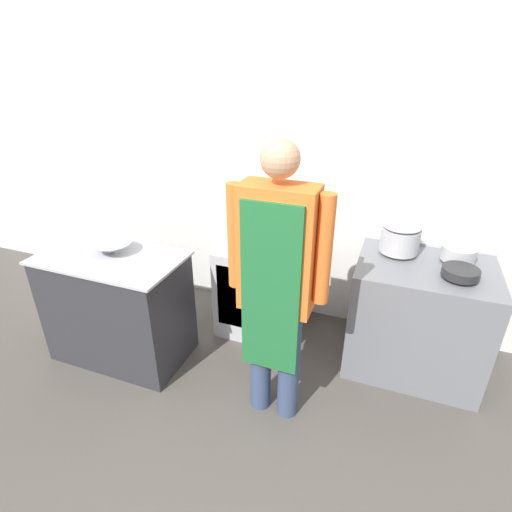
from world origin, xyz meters
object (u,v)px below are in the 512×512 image
Objects in this scene: stove at (417,317)px; stock_pot at (400,237)px; mixing_bowl at (112,248)px; sauce_pot at (459,253)px; person_cook at (277,277)px; fridge_unit at (264,286)px; saute_pan at (461,272)px.

stove is 0.63m from stock_pot.
mixing_bowl is at bearing -158.96° from stock_pot.
sauce_pot is at bearing 0.00° from stock_pot.
person_cook is at bearing -7.97° from mixing_bowl.
sauce_pot is (2.40, 0.77, 0.02)m from mixing_bowl.
sauce_pot reaches higher than mixing_bowl.
stove is 0.52× the size of person_cook.
stove is 3.40× the size of stock_pot.
stock_pot is at bearing 55.88° from person_cook.
stock_pot is (1.04, 0.06, 0.61)m from fridge_unit.
saute_pan is at bearing -32.56° from stock_pot.
person_cook is (0.40, -0.90, 0.65)m from fridge_unit.
stove is 3.18× the size of mixing_bowl.
sauce_pot is (1.05, 0.96, -0.10)m from person_cook.
fridge_unit is 2.86× the size of stock_pot.
stove is 1.26m from fridge_unit.
sauce_pot is (0.19, 0.13, 0.51)m from stove.
saute_pan is at bearing -33.92° from stove.
sauce_pot is at bearing 90.00° from saute_pan.
person_cook is at bearing -124.12° from stock_pot.
fridge_unit is 1.21m from stock_pot.
stock_pot reaches higher than fridge_unit.
sauce_pot reaches higher than saute_pan.
sauce_pot is at bearing 42.23° from person_cook.
mixing_bowl reaches higher than stove.
fridge_unit is 3.38× the size of saute_pan.
sauce_pot is (1.45, 0.06, 0.55)m from fridge_unit.
fridge_unit is 1.55m from sauce_pot.
fridge_unit is at bearing 172.16° from saute_pan.
stock_pot is at bearing 148.67° from stove.
stove is 2.35m from mixing_bowl.
mixing_bowl is at bearing -162.27° from sauce_pot.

